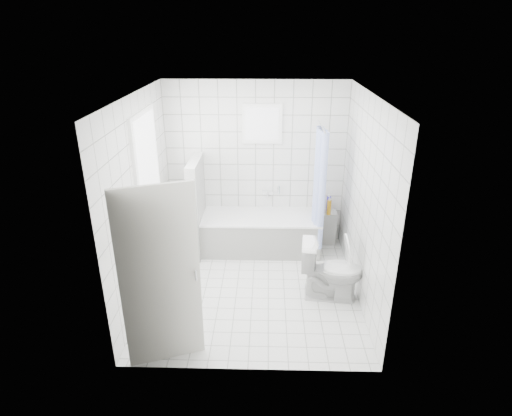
{
  "coord_description": "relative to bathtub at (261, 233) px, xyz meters",
  "views": [
    {
      "loc": [
        0.18,
        -4.95,
        3.34
      ],
      "look_at": [
        0.04,
        0.35,
        1.05
      ],
      "focal_mm": 30.0,
      "sensor_mm": 36.0,
      "label": 1
    }
  ],
  "objects": [
    {
      "name": "door",
      "position": [
        -0.97,
        -2.47,
        0.71
      ],
      "size": [
        0.77,
        0.31,
        2.0
      ],
      "primitive_type": "cube",
      "rotation": [
        0.0,
        0.0,
        -1.22
      ],
      "color": "silver",
      "rests_on": "ground"
    },
    {
      "name": "window_back",
      "position": [
        0.01,
        0.33,
        1.66
      ],
      "size": [
        0.5,
        0.01,
        0.5
      ],
      "primitive_type": "cube",
      "color": "white",
      "rests_on": "wall_back"
    },
    {
      "name": "wall_front",
      "position": [
        -0.09,
        -2.62,
        1.01
      ],
      "size": [
        2.8,
        0.02,
        2.6
      ],
      "primitive_type": "cube",
      "color": "white",
      "rests_on": "ground"
    },
    {
      "name": "bathtub",
      "position": [
        0.0,
        0.0,
        0.0
      ],
      "size": [
        1.84,
        0.77,
        0.58
      ],
      "color": "white",
      "rests_on": "ground"
    },
    {
      "name": "tiled_ledge",
      "position": [
        1.02,
        0.25,
        -0.02
      ],
      "size": [
        0.4,
        0.24,
        0.55
      ],
      "primitive_type": "cube",
      "color": "white",
      "rests_on": "ground"
    },
    {
      "name": "wall_back",
      "position": [
        -0.09,
        0.38,
        1.01
      ],
      "size": [
        2.8,
        0.02,
        2.6
      ],
      "primitive_type": "cube",
      "color": "white",
      "rests_on": "ground"
    },
    {
      "name": "ground",
      "position": [
        -0.09,
        -1.12,
        -0.29
      ],
      "size": [
        3.0,
        3.0,
        0.0
      ],
      "primitive_type": "plane",
      "color": "white",
      "rests_on": "ground"
    },
    {
      "name": "sill_bottles",
      "position": [
        -1.39,
        -0.88,
        0.73
      ],
      "size": [
        0.18,
        0.63,
        0.29
      ],
      "color": "white",
      "rests_on": "window_sill"
    },
    {
      "name": "curtain_rod",
      "position": [
        0.86,
        -0.02,
        1.71
      ],
      "size": [
        0.02,
        0.8,
        0.02
      ],
      "primitive_type": "cylinder",
      "rotation": [
        1.57,
        0.0,
        0.0
      ],
      "color": "silver",
      "rests_on": "wall_back"
    },
    {
      "name": "wall_right",
      "position": [
        1.31,
        -1.12,
        1.01
      ],
      "size": [
        0.02,
        3.0,
        2.6
      ],
      "primitive_type": "cube",
      "color": "white",
      "rests_on": "ground"
    },
    {
      "name": "wall_left",
      "position": [
        -1.49,
        -1.12,
        1.01
      ],
      "size": [
        0.02,
        3.0,
        2.6
      ],
      "primitive_type": "cube",
      "color": "white",
      "rests_on": "ground"
    },
    {
      "name": "window_left",
      "position": [
        -1.45,
        -0.82,
        1.31
      ],
      "size": [
        0.01,
        0.9,
        1.4
      ],
      "primitive_type": "cube",
      "color": "white",
      "rests_on": "wall_left"
    },
    {
      "name": "ceiling",
      "position": [
        -0.09,
        -1.12,
        2.31
      ],
      "size": [
        3.0,
        3.0,
        0.0
      ],
      "primitive_type": "plane",
      "rotation": [
        3.14,
        0.0,
        0.0
      ],
      "color": "white",
      "rests_on": "ground"
    },
    {
      "name": "partition_wall",
      "position": [
        -0.98,
        -0.05,
        0.46
      ],
      "size": [
        0.15,
        0.85,
        1.5
      ],
      "primitive_type": "cube",
      "color": "white",
      "rests_on": "ground"
    },
    {
      "name": "ledge_bottles",
      "position": [
        1.03,
        0.23,
        0.37
      ],
      "size": [
        0.19,
        0.2,
        0.25
      ],
      "color": "orange",
      "rests_on": "tiled_ledge"
    },
    {
      "name": "tub_faucet",
      "position": [
        0.1,
        0.33,
        0.56
      ],
      "size": [
        0.18,
        0.06,
        0.06
      ],
      "primitive_type": "cube",
      "color": "silver",
      "rests_on": "wall_back"
    },
    {
      "name": "shower_curtain",
      "position": [
        0.86,
        -0.16,
        0.81
      ],
      "size": [
        0.14,
        0.48,
        1.78
      ],
      "primitive_type": null,
      "color": "#4A63D9",
      "rests_on": "curtain_rod"
    },
    {
      "name": "window_sill",
      "position": [
        -1.4,
        -0.82,
        0.57
      ],
      "size": [
        0.18,
        1.02,
        0.08
      ],
      "primitive_type": "cube",
      "color": "white",
      "rests_on": "wall_left"
    },
    {
      "name": "toilet",
      "position": [
        0.94,
        -1.29,
        0.11
      ],
      "size": [
        0.83,
        0.53,
        0.81
      ],
      "primitive_type": "imported",
      "rotation": [
        0.0,
        0.0,
        1.47
      ],
      "color": "white",
      "rests_on": "ground"
    }
  ]
}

